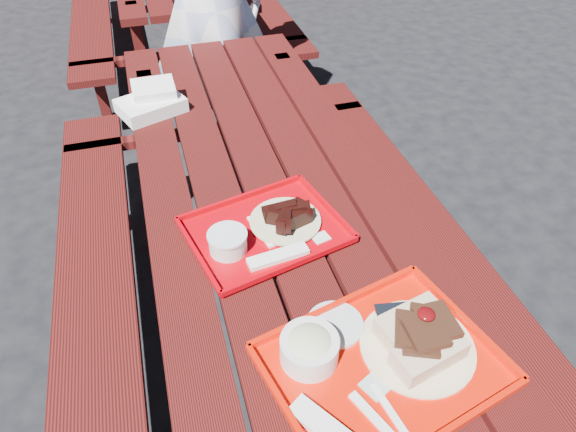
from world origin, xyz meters
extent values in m
plane|color=black|center=(0.00, 0.00, 0.00)|extent=(60.00, 60.00, 0.00)
cube|color=#4B0F0E|center=(-0.30, 0.00, 0.73)|extent=(0.14, 2.40, 0.04)
cube|color=#4B0F0E|center=(-0.15, 0.00, 0.73)|extent=(0.14, 2.40, 0.04)
cube|color=#4B0F0E|center=(0.00, 0.00, 0.73)|extent=(0.14, 2.40, 0.04)
cube|color=#4B0F0E|center=(0.15, 0.00, 0.73)|extent=(0.14, 2.40, 0.04)
cube|color=#4B0F0E|center=(0.30, 0.00, 0.73)|extent=(0.14, 2.40, 0.04)
cube|color=#4B0F0E|center=(-0.58, 0.00, 0.43)|extent=(0.25, 2.40, 0.04)
cube|color=#4B0F0E|center=(-0.58, 0.84, 0.21)|extent=(0.06, 0.06, 0.42)
cube|color=#4B0F0E|center=(0.58, 0.00, 0.43)|extent=(0.25, 2.40, 0.04)
cube|color=#4B0F0E|center=(0.58, 0.84, 0.21)|extent=(0.06, 0.06, 0.42)
cube|color=#4B0F0E|center=(-0.30, 0.96, 0.38)|extent=(0.06, 0.06, 0.75)
cube|color=#4B0F0E|center=(0.30, 0.96, 0.38)|extent=(0.06, 0.06, 0.75)
cube|color=#4B0F0E|center=(0.00, 0.96, 0.43)|extent=(1.40, 0.06, 0.04)
cube|color=#4B0F0E|center=(-0.58, 2.80, 0.43)|extent=(0.25, 2.40, 0.04)
cube|color=#4B0F0E|center=(-0.58, 1.96, 0.21)|extent=(0.06, 0.06, 0.42)
cube|color=#4B0F0E|center=(-0.58, 3.64, 0.21)|extent=(0.06, 0.06, 0.42)
cube|color=#4B0F0E|center=(0.58, 1.96, 0.21)|extent=(0.06, 0.06, 0.42)
cube|color=#4B0F0E|center=(-0.30, 1.84, 0.38)|extent=(0.06, 0.06, 0.75)
cube|color=#4B0F0E|center=(0.30, 1.84, 0.38)|extent=(0.06, 0.06, 0.75)
cube|color=#4B0F0E|center=(0.00, 1.84, 0.43)|extent=(1.40, 0.06, 0.04)
cube|color=red|center=(0.07, -0.60, 0.76)|extent=(0.53, 0.45, 0.01)
cube|color=red|center=(0.03, -0.43, 0.77)|extent=(0.45, 0.12, 0.02)
cube|color=red|center=(0.30, -0.55, 0.77)|extent=(0.09, 0.35, 0.02)
cube|color=red|center=(-0.15, -0.65, 0.77)|extent=(0.09, 0.35, 0.02)
cylinder|color=beige|center=(0.17, -0.58, 0.77)|extent=(0.25, 0.25, 0.01)
cube|color=#D2B38E|center=(0.17, -0.62, 0.80)|extent=(0.17, 0.11, 0.05)
cube|color=#D2B38E|center=(0.17, -0.54, 0.80)|extent=(0.17, 0.11, 0.05)
ellipsoid|color=#4A0608|center=(0.17, -0.58, 0.89)|extent=(0.04, 0.04, 0.01)
cylinder|color=silver|center=(-0.07, -0.54, 0.79)|extent=(0.12, 0.12, 0.06)
ellipsoid|color=beige|center=(-0.07, -0.54, 0.81)|extent=(0.11, 0.11, 0.05)
cylinder|color=silver|center=(0.01, -0.48, 0.77)|extent=(0.13, 0.13, 0.01)
cube|color=white|center=(0.02, -0.72, 0.77)|extent=(0.08, 0.16, 0.01)
cube|color=white|center=(0.05, -0.73, 0.77)|extent=(0.04, 0.18, 0.01)
cube|color=#B1C8C6|center=(0.04, -0.64, 0.76)|extent=(0.07, 0.07, 0.00)
cube|color=#B10009|center=(-0.06, -0.13, 0.76)|extent=(0.45, 0.39, 0.01)
cube|color=#B10009|center=(-0.09, 0.02, 0.77)|extent=(0.39, 0.10, 0.02)
cube|color=#B10009|center=(-0.02, -0.27, 0.77)|extent=(0.39, 0.10, 0.02)
cube|color=#B10009|center=(0.13, -0.08, 0.77)|extent=(0.08, 0.30, 0.02)
cube|color=#B10009|center=(-0.25, -0.17, 0.77)|extent=(0.08, 0.30, 0.02)
cube|color=white|center=(-0.01, -0.12, 0.76)|extent=(0.16, 0.16, 0.01)
cylinder|color=beige|center=(0.00, -0.11, 0.77)|extent=(0.20, 0.20, 0.01)
cylinder|color=silver|center=(-0.17, -0.17, 0.79)|extent=(0.10, 0.10, 0.05)
cylinder|color=silver|center=(-0.17, -0.17, 0.81)|extent=(0.10, 0.10, 0.01)
cube|color=white|center=(-0.05, -0.24, 0.77)|extent=(0.17, 0.06, 0.01)
cube|color=white|center=(0.08, -0.20, 0.76)|extent=(0.05, 0.05, 0.00)
cube|color=white|center=(-0.29, 0.63, 0.78)|extent=(0.27, 0.23, 0.05)
cube|color=white|center=(-0.27, 0.66, 0.82)|extent=(0.15, 0.12, 0.04)
imported|color=#B7C9F3|center=(0.05, 1.37, 0.87)|extent=(0.67, 0.48, 1.73)
camera|label=1|loc=(-0.29, -1.12, 1.71)|focal=32.00mm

